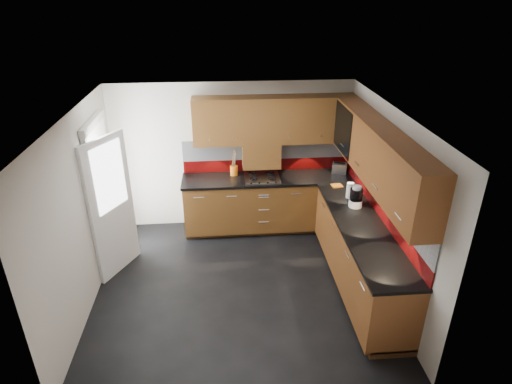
{
  "coord_description": "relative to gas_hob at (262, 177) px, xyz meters",
  "views": [
    {
      "loc": [
        -0.17,
        -4.69,
        3.72
      ],
      "look_at": [
        0.28,
        0.65,
        1.1
      ],
      "focal_mm": 30.0,
      "sensor_mm": 36.0,
      "label": 1
    }
  ],
  "objects": [
    {
      "name": "base_cabinets",
      "position": [
        0.62,
        -0.75,
        -0.52
      ],
      "size": [
        2.7,
        3.2,
        0.95
      ],
      "color": "#593214",
      "rests_on": "room"
    },
    {
      "name": "extractor_hood",
      "position": [
        -0.0,
        0.17,
        0.33
      ],
      "size": [
        0.6,
        0.33,
        0.4
      ],
      "primitive_type": "cube",
      "color": "#593214",
      "rests_on": "room"
    },
    {
      "name": "back_door",
      "position": [
        -2.23,
        -0.72,
        0.08
      ],
      "size": [
        0.42,
        1.19,
        2.04
      ],
      "color": "white",
      "rests_on": "room"
    },
    {
      "name": "glass_cabinet",
      "position": [
        1.26,
        -0.4,
        0.91
      ],
      "size": [
        0.32,
        0.8,
        0.66
      ],
      "color": "black",
      "rests_on": "room"
    },
    {
      "name": "paper_towel",
      "position": [
        1.19,
        -0.78,
        0.1
      ],
      "size": [
        0.14,
        0.14,
        0.22
      ],
      "primitive_type": "cylinder",
      "rotation": [
        0.0,
        0.0,
        0.33
      ],
      "color": "white",
      "rests_on": "countertop"
    },
    {
      "name": "countertop",
      "position": [
        0.6,
        -0.77,
        -0.03
      ],
      "size": [
        2.72,
        3.22,
        0.04
      ],
      "color": "black",
      "rests_on": "base_cabinets"
    },
    {
      "name": "food_processor",
      "position": [
        1.19,
        -1.06,
        0.13
      ],
      "size": [
        0.19,
        0.19,
        0.31
      ],
      "color": "white",
      "rests_on": "countertop"
    },
    {
      "name": "room",
      "position": [
        -0.45,
        -1.47,
        0.54
      ],
      "size": [
        4.0,
        3.8,
        2.64
      ],
      "color": "black"
    },
    {
      "name": "toaster",
      "position": [
        1.27,
        0.12,
        0.07
      ],
      "size": [
        0.26,
        0.21,
        0.17
      ],
      "color": "silver",
      "rests_on": "countertop"
    },
    {
      "name": "upper_cabinets",
      "position": [
        0.78,
        -0.69,
        0.88
      ],
      "size": [
        2.5,
        3.2,
        0.72
      ],
      "color": "#593214",
      "rests_on": "room"
    },
    {
      "name": "backsplash",
      "position": [
        0.83,
        -0.54,
        0.26
      ],
      "size": [
        2.7,
        3.2,
        0.54
      ],
      "color": "maroon",
      "rests_on": "countertop"
    },
    {
      "name": "utensil_pot",
      "position": [
        -0.44,
        0.18,
        0.08
      ],
      "size": [
        0.12,
        0.12,
        0.44
      ],
      "color": "orange",
      "rests_on": "countertop"
    },
    {
      "name": "orange_cloth",
      "position": [
        1.11,
        -0.39,
        -0.01
      ],
      "size": [
        0.17,
        0.15,
        0.02
      ],
      "primitive_type": "cube",
      "rotation": [
        0.0,
        0.0,
        0.14
      ],
      "color": "orange",
      "rests_on": "countertop"
    },
    {
      "name": "gas_hob",
      "position": [
        0.0,
        0.0,
        0.0
      ],
      "size": [
        0.55,
        0.49,
        0.04
      ],
      "color": "silver",
      "rests_on": "countertop"
    }
  ]
}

